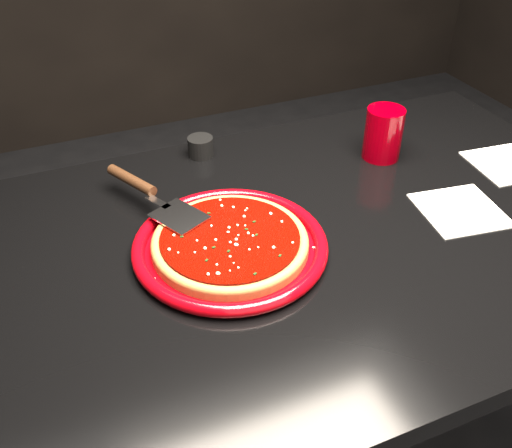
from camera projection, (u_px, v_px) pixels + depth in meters
The scene contains 12 objects.
table at pixel (314, 365), 1.24m from camera, with size 1.20×0.80×0.75m, color black.
plate at pixel (230, 246), 0.96m from camera, with size 0.33×0.33×0.02m, color #810207.
pizza_crust at pixel (230, 244), 0.96m from camera, with size 0.26×0.26×0.01m, color brown.
pizza_crust_rim at pixel (230, 241), 0.95m from camera, with size 0.26×0.26×0.02m, color brown.
pizza_sauce at pixel (230, 239), 0.95m from camera, with size 0.23×0.23×0.01m, color #600500.
parmesan_dusting at pixel (230, 236), 0.95m from camera, with size 0.23×0.23×0.01m, color beige, non-canonical shape.
basil_flecks at pixel (230, 236), 0.95m from camera, with size 0.21×0.21×0.00m, color black, non-canonical shape.
pizza_server at pixel (154, 195), 1.03m from camera, with size 0.08×0.30×0.02m, color silver, non-canonical shape.
cup at pixel (383, 134), 1.19m from camera, with size 0.08×0.08×0.11m, color #7B0008.
napkin_a at pixel (460, 210), 1.06m from camera, with size 0.15×0.15×0.00m, color silver.
napkin_b at pixel (506, 164), 1.20m from camera, with size 0.13×0.14×0.00m, color silver.
ramekin at pixel (201, 147), 1.22m from camera, with size 0.05×0.05×0.04m, color black.
Camera 1 is at (-0.43, -0.70, 1.36)m, focal length 40.00 mm.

